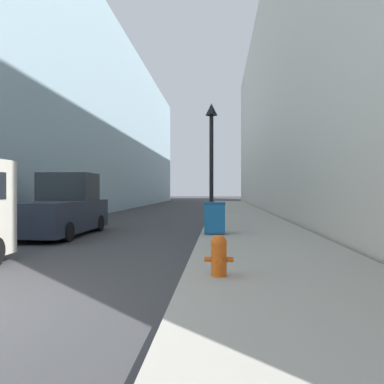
# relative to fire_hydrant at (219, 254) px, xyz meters

# --- Properties ---
(sidewalk_right) EXTENTS (3.97, 60.00, 0.16)m
(sidewalk_right) POSITION_rel_fire_hydrant_xyz_m (1.34, 15.71, -0.45)
(sidewalk_right) COLOR #9E998E
(sidewalk_right) RESTS_ON ground
(building_left_glass) EXTENTS (12.00, 60.00, 15.05)m
(building_left_glass) POSITION_rel_fire_hydrant_xyz_m (-14.01, 23.71, 6.99)
(building_left_glass) COLOR #99B7C6
(building_left_glass) RESTS_ON ground
(building_right_stone) EXTENTS (12.00, 60.00, 18.15)m
(building_right_stone) POSITION_rel_fire_hydrant_xyz_m (9.42, 23.71, 8.54)
(building_right_stone) COLOR beige
(building_right_stone) RESTS_ON ground
(fire_hydrant) EXTENTS (0.51, 0.40, 0.72)m
(fire_hydrant) POSITION_rel_fire_hydrant_xyz_m (0.00, 0.00, 0.00)
(fire_hydrant) COLOR #D15614
(fire_hydrant) RESTS_ON sidewalk_right
(trash_bin) EXTENTS (0.73, 0.71, 1.09)m
(trash_bin) POSITION_rel_fire_hydrant_xyz_m (-0.16, 6.39, 0.18)
(trash_bin) COLOR #19609E
(trash_bin) RESTS_ON sidewalk_right
(lamppost) EXTENTS (0.49, 0.49, 5.07)m
(lamppost) POSITION_rel_fire_hydrant_xyz_m (-0.32, 8.79, 2.80)
(lamppost) COLOR black
(lamppost) RESTS_ON sidewalk_right
(pickup_truck) EXTENTS (2.20, 5.11, 2.32)m
(pickup_truck) POSITION_rel_fire_hydrant_xyz_m (-5.85, 6.89, 0.41)
(pickup_truck) COLOR #232838
(pickup_truck) RESTS_ON ground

